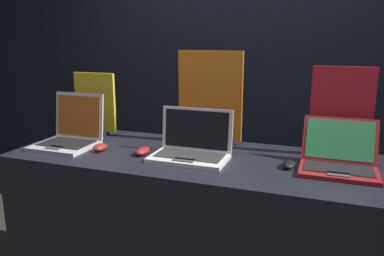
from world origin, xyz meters
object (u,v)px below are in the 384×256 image
(laptop_front, at_px, (70,134))
(mouse_middle, at_px, (143,151))
(laptop_back, at_px, (339,159))
(promo_stand_back, at_px, (341,114))
(laptop_middle, at_px, (192,147))
(promo_stand_middle, at_px, (210,99))
(promo_stand_front, at_px, (95,106))
(mouse_front, at_px, (100,147))
(mouse_back, at_px, (289,164))

(laptop_front, distance_m, mouse_middle, 0.48)
(laptop_front, distance_m, laptop_back, 1.45)
(laptop_front, xyz_separation_m, promo_stand_back, (1.45, 0.31, 0.16))
(laptop_middle, distance_m, promo_stand_back, 0.79)
(laptop_middle, bearing_deg, promo_stand_back, 22.29)
(laptop_middle, relative_size, mouse_middle, 3.42)
(laptop_front, height_order, laptop_middle, laptop_front)
(laptop_middle, distance_m, promo_stand_middle, 0.37)
(promo_stand_front, height_order, promo_stand_back, promo_stand_back)
(laptop_front, bearing_deg, laptop_middle, 1.29)
(laptop_front, xyz_separation_m, mouse_middle, (0.48, -0.03, -0.05))
(promo_stand_back, bearing_deg, mouse_front, -163.97)
(promo_stand_back, bearing_deg, promo_stand_middle, 178.61)
(mouse_front, relative_size, mouse_middle, 0.91)
(promo_stand_back, bearing_deg, laptop_middle, -157.71)
(promo_stand_middle, relative_size, mouse_back, 5.12)
(laptop_front, distance_m, promo_stand_front, 0.29)
(mouse_front, bearing_deg, laptop_middle, 6.71)
(laptop_front, xyz_separation_m, laptop_back, (1.45, 0.07, -0.01))
(laptop_front, height_order, promo_stand_front, promo_stand_front)
(laptop_middle, xyz_separation_m, mouse_back, (0.49, 0.01, -0.04))
(promo_stand_front, relative_size, promo_stand_back, 0.84)
(mouse_front, distance_m, laptop_back, 1.23)
(mouse_front, xyz_separation_m, promo_stand_middle, (0.51, 0.37, 0.24))
(mouse_front, bearing_deg, laptop_front, 168.99)
(laptop_front, relative_size, promo_stand_middle, 0.60)
(mouse_back, distance_m, promo_stand_back, 0.41)
(promo_stand_front, distance_m, mouse_back, 1.26)
(laptop_front, height_order, promo_stand_middle, promo_stand_middle)
(laptop_front, bearing_deg, promo_stand_front, 90.00)
(mouse_back, bearing_deg, laptop_middle, -179.12)
(promo_stand_middle, relative_size, promo_stand_back, 1.15)
(mouse_middle, distance_m, laptop_back, 0.98)
(promo_stand_back, bearing_deg, mouse_middle, -161.04)
(promo_stand_front, distance_m, promo_stand_middle, 0.75)
(mouse_back, xyz_separation_m, promo_stand_back, (0.22, 0.28, 0.21))
(promo_stand_middle, height_order, mouse_back, promo_stand_middle)
(laptop_back, bearing_deg, mouse_middle, -174.12)
(laptop_middle, height_order, promo_stand_back, promo_stand_back)
(mouse_middle, height_order, promo_stand_middle, promo_stand_middle)
(laptop_middle, xyz_separation_m, laptop_back, (0.71, 0.06, -0.00))
(promo_stand_front, bearing_deg, promo_stand_back, 1.76)
(promo_stand_front, bearing_deg, laptop_middle, -18.47)
(promo_stand_middle, bearing_deg, mouse_middle, -126.73)
(promo_stand_middle, xyz_separation_m, mouse_back, (0.49, -0.30, -0.24))
(laptop_back, bearing_deg, promo_stand_front, 172.55)
(laptop_back, distance_m, mouse_back, 0.23)
(promo_stand_front, xyz_separation_m, mouse_back, (1.23, -0.24, -0.17))
(laptop_middle, distance_m, laptop_back, 0.71)
(promo_stand_middle, height_order, laptop_back, promo_stand_middle)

